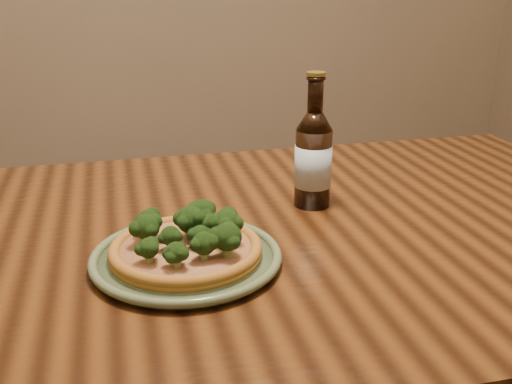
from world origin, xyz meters
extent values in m
cube|color=#4B2810|center=(0.00, 0.10, 0.73)|extent=(1.60, 0.90, 0.04)
cylinder|color=#4B2810|center=(0.73, 0.48, 0.35)|extent=(0.07, 0.07, 0.71)
cylinder|color=#5A6D4B|center=(-0.08, 0.00, 0.76)|extent=(0.26, 0.26, 0.01)
torus|color=#5A6D4B|center=(-0.08, 0.00, 0.76)|extent=(0.29, 0.29, 0.01)
torus|color=#5A6D4B|center=(-0.08, 0.00, 0.76)|extent=(0.23, 0.23, 0.01)
cylinder|color=#A36C24|center=(-0.08, 0.00, 0.77)|extent=(0.23, 0.23, 0.01)
torus|color=#A36C24|center=(-0.08, 0.00, 0.78)|extent=(0.23, 0.23, 0.02)
cylinder|color=#D5B982|center=(-0.08, 0.00, 0.78)|extent=(0.19, 0.19, 0.01)
sphere|color=#264917|center=(-0.07, 0.02, 0.81)|extent=(0.06, 0.06, 0.04)
sphere|color=#264917|center=(-0.10, -0.01, 0.80)|extent=(0.04, 0.04, 0.03)
sphere|color=#264917|center=(-0.06, -0.05, 0.80)|extent=(0.04, 0.04, 0.03)
sphere|color=#264917|center=(-0.13, 0.05, 0.80)|extent=(0.04, 0.04, 0.03)
sphere|color=#264917|center=(-0.04, 0.02, 0.80)|extent=(0.04, 0.04, 0.03)
sphere|color=#264917|center=(-0.10, -0.06, 0.80)|extent=(0.04, 0.04, 0.03)
sphere|color=#264917|center=(-0.03, -0.05, 0.81)|extent=(0.06, 0.06, 0.04)
sphere|color=#264917|center=(-0.14, 0.02, 0.81)|extent=(0.05, 0.05, 0.04)
sphere|color=#264917|center=(-0.05, 0.05, 0.81)|extent=(0.05, 0.05, 0.04)
sphere|color=#264917|center=(-0.14, -0.04, 0.80)|extent=(0.04, 0.04, 0.03)
sphere|color=#264917|center=(-0.02, 0.00, 0.81)|extent=(0.06, 0.06, 0.04)
sphere|color=#264917|center=(-0.06, -0.01, 0.80)|extent=(0.04, 0.04, 0.03)
cylinder|color=black|center=(0.18, 0.18, 0.82)|extent=(0.07, 0.07, 0.14)
cone|color=black|center=(0.18, 0.18, 0.91)|extent=(0.07, 0.07, 0.03)
cylinder|color=black|center=(0.18, 0.18, 0.96)|extent=(0.03, 0.03, 0.06)
torus|color=black|center=(0.18, 0.18, 0.99)|extent=(0.04, 0.04, 0.01)
cylinder|color=#A58C33|center=(0.18, 0.18, 0.99)|extent=(0.03, 0.03, 0.01)
cylinder|color=silver|center=(0.18, 0.18, 0.83)|extent=(0.07, 0.07, 0.08)
camera|label=1|loc=(-0.17, -0.80, 1.17)|focal=42.00mm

